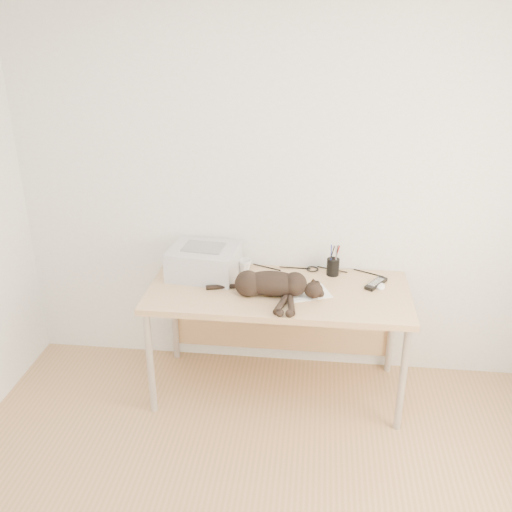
# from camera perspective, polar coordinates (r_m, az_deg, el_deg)

# --- Properties ---
(wall_back) EXTENTS (3.50, 0.00, 3.50)m
(wall_back) POSITION_cam_1_polar(r_m,az_deg,el_deg) (3.63, 2.84, 7.14)
(wall_back) COLOR white
(wall_back) RESTS_ON floor
(desk) EXTENTS (1.60, 0.70, 0.74)m
(desk) POSITION_cam_1_polar(r_m,az_deg,el_deg) (3.64, 2.33, -4.63)
(desk) COLOR tan
(desk) RESTS_ON floor
(printer) EXTENTS (0.46, 0.40, 0.20)m
(printer) POSITION_cam_1_polar(r_m,az_deg,el_deg) (3.66, -5.20, -0.51)
(printer) COLOR silver
(printer) RESTS_ON desk
(papers) EXTENTS (0.34, 0.28, 0.01)m
(papers) POSITION_cam_1_polar(r_m,az_deg,el_deg) (3.47, 4.87, -3.61)
(papers) COLOR white
(papers) RESTS_ON desk
(cat) EXTENTS (0.72, 0.33, 0.16)m
(cat) POSITION_cam_1_polar(r_m,az_deg,el_deg) (3.40, 1.36, -2.91)
(cat) COLOR black
(cat) RESTS_ON desk
(mug) EXTENTS (0.13, 0.13, 0.08)m
(mug) POSITION_cam_1_polar(r_m,az_deg,el_deg) (3.71, -1.16, -1.01)
(mug) COLOR white
(mug) RESTS_ON desk
(pen_cup) EXTENTS (0.08, 0.08, 0.21)m
(pen_cup) POSITION_cam_1_polar(r_m,az_deg,el_deg) (3.69, 7.70, -1.06)
(pen_cup) COLOR black
(pen_cup) RESTS_ON desk
(remote_grey) EXTENTS (0.12, 0.16, 0.02)m
(remote_grey) POSITION_cam_1_polar(r_m,az_deg,el_deg) (3.60, 2.72, -2.38)
(remote_grey) COLOR gray
(remote_grey) RESTS_ON desk
(remote_black) EXTENTS (0.15, 0.20, 0.02)m
(remote_black) POSITION_cam_1_polar(r_m,az_deg,el_deg) (3.62, 11.91, -2.71)
(remote_black) COLOR black
(remote_black) RESTS_ON desk
(mouse) EXTENTS (0.06, 0.10, 0.03)m
(mouse) POSITION_cam_1_polar(r_m,az_deg,el_deg) (3.60, 12.36, -2.83)
(mouse) COLOR white
(mouse) RESTS_ON desk
(cable_tangle) EXTENTS (1.36, 0.08, 0.01)m
(cable_tangle) POSITION_cam_1_polar(r_m,az_deg,el_deg) (3.77, 2.62, -1.17)
(cable_tangle) COLOR black
(cable_tangle) RESTS_ON desk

